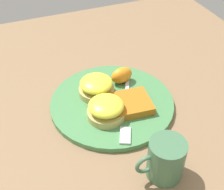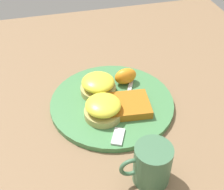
{
  "view_description": "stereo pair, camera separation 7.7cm",
  "coord_description": "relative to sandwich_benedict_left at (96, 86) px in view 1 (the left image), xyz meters",
  "views": [
    {
      "loc": [
        0.22,
        0.54,
        0.53
      ],
      "look_at": [
        0.0,
        0.0,
        0.03
      ],
      "focal_mm": 50.0,
      "sensor_mm": 36.0,
      "label": 1
    },
    {
      "loc": [
        0.14,
        0.57,
        0.53
      ],
      "look_at": [
        0.0,
        0.0,
        0.03
      ],
      "focal_mm": 50.0,
      "sensor_mm": 36.0,
      "label": 2
    }
  ],
  "objects": [
    {
      "name": "cup",
      "position": [
        -0.05,
        0.27,
        0.01
      ],
      "size": [
        0.1,
        0.07,
        0.09
      ],
      "color": "#42704C",
      "rests_on": "ground_plane"
    },
    {
      "name": "ground_plane",
      "position": [
        -0.03,
        0.04,
        -0.04
      ],
      "size": [
        1.1,
        1.1,
        0.0
      ],
      "primitive_type": "plane",
      "color": "#846647"
    },
    {
      "name": "fork",
      "position": [
        -0.04,
        0.09,
        -0.02
      ],
      "size": [
        0.12,
        0.22,
        0.0
      ],
      "color": "silver",
      "rests_on": "plate"
    },
    {
      "name": "plate",
      "position": [
        -0.03,
        0.04,
        -0.03
      ],
      "size": [
        0.31,
        0.31,
        0.01
      ],
      "primitive_type": "cylinder",
      "color": "#47844C",
      "rests_on": "ground_plane"
    },
    {
      "name": "hashbrown_patty",
      "position": [
        -0.06,
        0.08,
        -0.01
      ],
      "size": [
        0.11,
        0.1,
        0.02
      ],
      "primitive_type": "cube",
      "rotation": [
        0.0,
        0.0,
        -0.1
      ],
      "color": "#B4691A",
      "rests_on": "plate"
    },
    {
      "name": "sandwich_benedict_right",
      "position": [
        0.01,
        0.09,
        0.0
      ],
      "size": [
        0.09,
        0.09,
        0.05
      ],
      "color": "tan",
      "rests_on": "plate"
    },
    {
      "name": "sandwich_benedict_left",
      "position": [
        0.0,
        0.0,
        0.0
      ],
      "size": [
        0.09,
        0.09,
        0.05
      ],
      "color": "tan",
      "rests_on": "plate"
    },
    {
      "name": "orange_wedge",
      "position": [
        -0.08,
        -0.02,
        -0.0
      ],
      "size": [
        0.06,
        0.04,
        0.04
      ],
      "primitive_type": "ellipsoid",
      "rotation": [
        0.0,
        0.0,
        0.15
      ],
      "color": "orange",
      "rests_on": "plate"
    }
  ]
}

